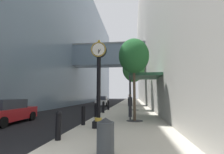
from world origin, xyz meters
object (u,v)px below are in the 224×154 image
(street_clock, at_px, (99,78))
(bollard_second, at_px, (83,115))
(street_tree_mid_near, at_px, (134,69))
(pedestrian_walking, at_px, (130,104))
(street_tree_mid_far, at_px, (133,73))
(trash_bin, at_px, (105,135))
(car_white_mid, at_px, (102,101))
(bollard_fifth, at_px, (108,105))
(street_tree_near, at_px, (134,56))
(bollard_nearest, at_px, (58,125))
(car_red_near, at_px, (6,112))
(bollard_fourth, at_px, (103,107))
(bollard_third, at_px, (96,110))

(street_clock, bearing_deg, bollard_second, 145.28)
(street_tree_mid_near, relative_size, pedestrian_walking, 3.47)
(street_tree_mid_near, bearing_deg, street_tree_mid_far, 90.00)
(street_tree_mid_far, bearing_deg, trash_bin, -92.23)
(trash_bin, bearing_deg, street_tree_mid_near, 86.52)
(street_clock, xyz_separation_m, car_white_mid, (-3.45, 19.91, -1.96))
(trash_bin, distance_m, pedestrian_walking, 8.60)
(bollard_fifth, height_order, street_tree_near, street_tree_near)
(street_tree_mid_far, bearing_deg, street_tree_mid_near, -90.00)
(street_clock, bearing_deg, bollard_nearest, -111.68)
(street_tree_mid_far, bearing_deg, bollard_fifth, -109.05)
(bollard_second, bearing_deg, car_red_near, 173.95)
(street_clock, relative_size, bollard_nearest, 4.28)
(street_tree_near, bearing_deg, street_tree_mid_near, 90.00)
(bollard_fourth, xyz_separation_m, street_tree_mid_far, (2.96, 11.88, 4.81))
(street_tree_mid_far, xyz_separation_m, car_red_near, (-8.30, -17.95, -4.76))
(bollard_second, relative_size, pedestrian_walking, 0.62)
(street_clock, bearing_deg, bollard_third, 104.38)
(bollard_second, bearing_deg, bollard_fourth, 90.00)
(bollard_third, bearing_deg, bollard_fourth, 90.00)
(bollard_fifth, relative_size, street_tree_near, 0.20)
(pedestrian_walking, relative_size, car_white_mid, 0.40)
(bollard_fourth, bearing_deg, trash_bin, -79.63)
(bollard_fifth, height_order, trash_bin, bollard_fifth)
(pedestrian_walking, distance_m, car_red_near, 8.66)
(bollard_second, bearing_deg, street_tree_mid_far, 80.92)
(bollard_second, xyz_separation_m, car_red_near, (-5.34, 0.57, 0.05))
(bollard_fifth, distance_m, trash_bin, 14.71)
(street_clock, bearing_deg, trash_bin, -75.29)
(street_tree_mid_near, relative_size, car_white_mid, 1.38)
(bollard_fourth, height_order, street_tree_near, street_tree_near)
(bollard_nearest, bearing_deg, bollard_third, 90.00)
(bollard_fifth, bearing_deg, car_red_near, -119.65)
(street_clock, height_order, car_white_mid, street_clock)
(bollard_nearest, xyz_separation_m, car_red_near, (-5.34, 3.88, 0.05))
(car_red_near, bearing_deg, bollard_second, -6.05)
(bollard_nearest, distance_m, street_tree_mid_near, 14.45)
(street_tree_near, xyz_separation_m, trash_bin, (-0.90, -6.51, -3.83))
(street_tree_near, xyz_separation_m, pedestrian_walking, (-0.33, 2.06, -3.40))
(trash_bin, xyz_separation_m, pedestrian_walking, (0.57, 8.57, 0.43))
(bollard_third, xyz_separation_m, trash_bin, (2.06, -7.93, -0.04))
(street_clock, relative_size, bollard_fourth, 4.28)
(bollard_nearest, bearing_deg, street_tree_near, 60.43)
(street_clock, height_order, bollard_nearest, street_clock)
(street_clock, relative_size, bollard_second, 4.28)
(bollard_second, distance_m, bollard_fourth, 6.63)
(bollard_fourth, xyz_separation_m, trash_bin, (2.06, -11.25, -0.04))
(car_red_near, distance_m, car_white_mid, 18.86)
(pedestrian_walking, bearing_deg, bollard_second, -123.58)
(car_white_mid, bearing_deg, trash_bin, -79.37)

